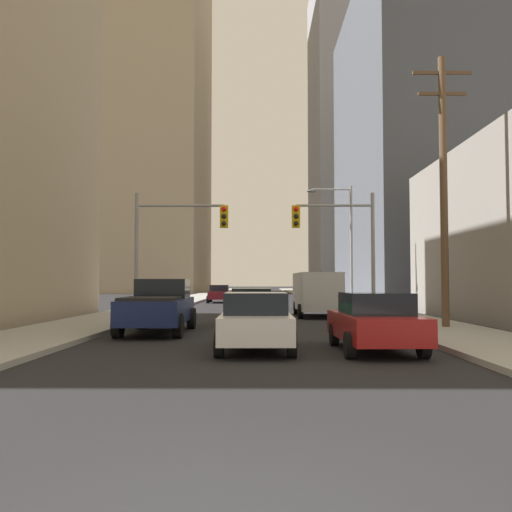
% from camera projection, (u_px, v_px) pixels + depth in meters
% --- Properties ---
extents(sidewalk_left, '(3.53, 160.00, 0.15)m').
position_uv_depth(sidewalk_left, '(189.00, 299.00, 53.93)').
color(sidewalk_left, '#9E9E99').
rests_on(sidewalk_left, ground).
extents(sidewalk_right, '(3.53, 160.00, 0.15)m').
position_uv_depth(sidewalk_right, '(326.00, 299.00, 53.84)').
color(sidewalk_right, '#9E9E99').
rests_on(sidewalk_right, ground).
extents(pickup_truck_navy, '(2.20, 5.45, 1.90)m').
position_uv_depth(pickup_truck_navy, '(159.00, 306.00, 19.37)').
color(pickup_truck_navy, '#141E4C').
rests_on(pickup_truck_navy, ground).
extents(cargo_van_silver, '(2.16, 5.27, 2.26)m').
position_uv_depth(cargo_van_silver, '(317.00, 292.00, 28.36)').
color(cargo_van_silver, '#B7BABF').
rests_on(cargo_van_silver, ground).
extents(sedan_white, '(1.95, 4.21, 1.52)m').
position_uv_depth(sedan_white, '(256.00, 321.00, 14.33)').
color(sedan_white, white).
rests_on(sedan_white, ground).
extents(sedan_red, '(1.95, 4.26, 1.52)m').
position_uv_depth(sedan_red, '(375.00, 322.00, 14.15)').
color(sedan_red, maroon).
rests_on(sedan_red, ground).
extents(sedan_green, '(1.95, 4.22, 1.52)m').
position_uv_depth(sedan_green, '(252.00, 306.00, 23.20)').
color(sedan_green, '#195938').
rests_on(sedan_green, ground).
extents(sedan_black, '(1.95, 4.21, 1.52)m').
position_uv_depth(sedan_black, '(309.00, 298.00, 35.68)').
color(sedan_black, black).
rests_on(sedan_black, ground).
extents(sedan_maroon, '(1.95, 4.26, 1.52)m').
position_uv_depth(sedan_maroon, '(219.00, 294.00, 47.23)').
color(sedan_maroon, maroon).
rests_on(sedan_maroon, ground).
extents(traffic_signal_near_left, '(4.42, 0.44, 6.00)m').
position_uv_depth(traffic_signal_near_left, '(177.00, 234.00, 25.92)').
color(traffic_signal_near_left, gray).
rests_on(traffic_signal_near_left, ground).
extents(traffic_signal_near_right, '(3.91, 0.44, 6.00)m').
position_uv_depth(traffic_signal_near_right, '(338.00, 234.00, 25.87)').
color(traffic_signal_near_right, gray).
rests_on(traffic_signal_near_right, ground).
extents(utility_pole_right, '(2.20, 0.28, 10.26)m').
position_uv_depth(utility_pole_right, '(444.00, 185.00, 20.46)').
color(utility_pole_right, brown).
rests_on(utility_pole_right, ground).
extents(street_lamp_right, '(2.71, 0.32, 7.50)m').
position_uv_depth(street_lamp_right, '(344.00, 235.00, 32.59)').
color(street_lamp_right, gray).
rests_on(street_lamp_right, ground).
extents(building_left_far_tower, '(18.39, 29.17, 65.94)m').
position_uv_depth(building_left_far_tower, '(152.00, 104.00, 96.52)').
color(building_left_far_tower, tan).
rests_on(building_left_far_tower, ground).
extents(building_right_mid_block, '(25.27, 25.52, 29.04)m').
position_uv_depth(building_right_mid_block, '(486.00, 147.00, 51.79)').
color(building_right_mid_block, '#4C515B').
rests_on(building_right_mid_block, ground).
extents(building_right_far_highrise, '(23.37, 21.24, 54.67)m').
position_uv_depth(building_right_far_highrise, '(381.00, 133.00, 94.38)').
color(building_right_far_highrise, '#93939E').
rests_on(building_right_far_highrise, ground).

